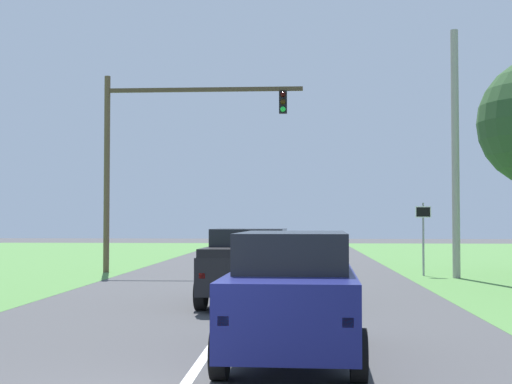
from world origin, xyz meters
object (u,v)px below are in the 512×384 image
Objects in this scene: keep_moving_sign at (423,229)px; utility_pole_right at (455,153)px; red_suv_near at (293,292)px; pickup_truck_lead at (250,265)px; traffic_light at (158,141)px.

utility_pole_right reaches higher than keep_moving_sign.
pickup_truck_lead is (-1.16, 7.20, -0.05)m from red_suv_near.
utility_pole_right is (7.05, 8.49, 3.62)m from pickup_truck_lead.
red_suv_near is at bearing -72.24° from traffic_light.
keep_moving_sign is 0.30× the size of utility_pole_right.
utility_pole_right reaches higher than traffic_light.
pickup_truck_lead is at bearing 99.17° from red_suv_near.
red_suv_near is 0.97× the size of pickup_truck_lead.
red_suv_near is at bearing -110.55° from utility_pole_right.
keep_moving_sign is (10.51, -0.97, -3.55)m from traffic_light.
keep_moving_sign is at bearing -5.29° from traffic_light.
utility_pole_right is (5.88, 15.69, 3.57)m from red_suv_near.
pickup_truck_lead is 0.60× the size of traffic_light.
utility_pole_right is (11.54, -1.96, -0.72)m from traffic_light.
red_suv_near is 17.13m from utility_pole_right.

